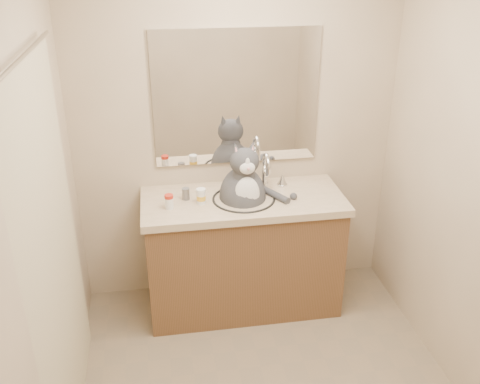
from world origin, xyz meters
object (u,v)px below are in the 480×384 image
cat (243,193)px  grey_canister (186,194)px  pill_bottle_redcap (169,202)px  pill_bottle_orange (201,197)px

cat → grey_canister: size_ratio=7.78×
pill_bottle_redcap → pill_bottle_orange: size_ratio=0.94×
pill_bottle_orange → grey_canister: pill_bottle_orange is taller
cat → grey_canister: (-0.37, 0.05, 0.00)m
pill_bottle_redcap → cat: bearing=8.4°
pill_bottle_redcap → pill_bottle_orange: pill_bottle_orange is taller
pill_bottle_redcap → grey_canister: bearing=45.9°
grey_canister → cat: bearing=-6.9°
cat → pill_bottle_orange: bearing=-178.0°
pill_bottle_orange → grey_canister: 0.12m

